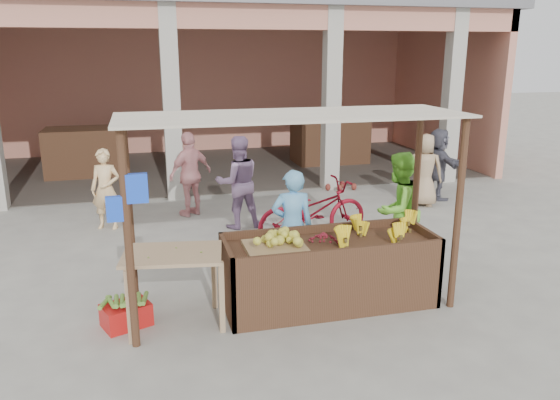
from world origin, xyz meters
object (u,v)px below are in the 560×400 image
object	(u,v)px
vendor_green	(398,207)
red_crate	(126,315)
side_table	(173,264)
motorcycle	(313,210)
fruit_stall	(329,274)
vendor_blue	(292,222)

from	to	relation	value
vendor_green	red_crate	bearing A→B (deg)	-12.93
side_table	motorcycle	bearing A→B (deg)	53.17
red_crate	motorcycle	distance (m)	3.76
red_crate	fruit_stall	bearing A→B (deg)	-22.76
side_table	red_crate	bearing A→B (deg)	177.75
motorcycle	side_table	bearing A→B (deg)	124.78
side_table	red_crate	xyz separation A→B (m)	(-0.56, 0.11, -0.61)
fruit_stall	red_crate	bearing A→B (deg)	179.07
red_crate	side_table	bearing A→B (deg)	-32.91
fruit_stall	vendor_blue	xyz separation A→B (m)	(-0.24, 0.83, 0.44)
fruit_stall	motorcycle	bearing A→B (deg)	77.24
red_crate	vendor_green	distance (m)	4.03
vendor_green	fruit_stall	bearing A→B (deg)	8.56
side_table	vendor_blue	world-z (taller)	vendor_blue
motorcycle	fruit_stall	bearing A→B (deg)	157.67
red_crate	motorcycle	world-z (taller)	motorcycle
fruit_stall	motorcycle	distance (m)	2.36
side_table	red_crate	world-z (taller)	side_table
vendor_blue	motorcycle	bearing A→B (deg)	-111.30
vendor_blue	vendor_green	bearing A→B (deg)	-168.46
red_crate	vendor_blue	distance (m)	2.45
vendor_green	vendor_blue	bearing A→B (deg)	-21.45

